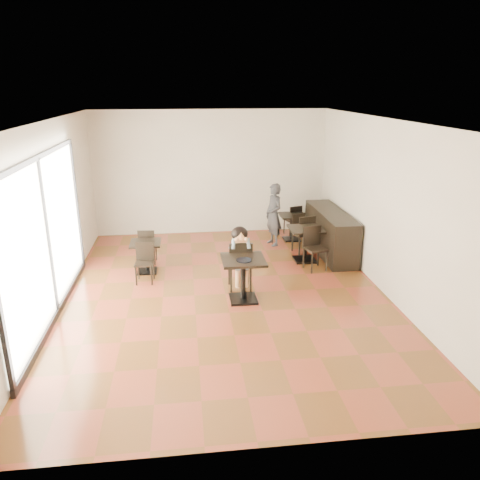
{
  "coord_description": "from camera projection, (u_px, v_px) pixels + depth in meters",
  "views": [
    {
      "loc": [
        -0.7,
        -8.07,
        3.76
      ],
      "look_at": [
        0.3,
        0.2,
        1.0
      ],
      "focal_mm": 35.0,
      "sensor_mm": 36.0,
      "label": 1
    }
  ],
  "objects": [
    {
      "name": "child",
      "position": [
        240.0,
        258.0,
        8.94
      ],
      "size": [
        0.44,
        0.62,
        1.23
      ],
      "primitive_type": null,
      "color": "gray",
      "rests_on": "child_chair"
    },
    {
      "name": "wall_front",
      "position": [
        261.0,
        316.0,
        4.59
      ],
      "size": [
        6.0,
        0.01,
        3.2
      ],
      "primitive_type": "cube",
      "color": "beige",
      "rests_on": "floor"
    },
    {
      "name": "pizza_slice",
      "position": [
        241.0,
        239.0,
        8.62
      ],
      "size": [
        0.29,
        0.22,
        0.07
      ],
      "primitive_type": null,
      "color": "#EFC37B",
      "rests_on": "child"
    },
    {
      "name": "adult_patron",
      "position": [
        274.0,
        215.0,
        11.38
      ],
      "size": [
        0.52,
        0.64,
        1.53
      ],
      "primitive_type": "imported",
      "rotation": [
        0.0,
        0.0,
        -1.25
      ],
      "color": "#36363A",
      "rests_on": "floor"
    },
    {
      "name": "cafe_table_back",
      "position": [
        292.0,
        227.0,
        11.86
      ],
      "size": [
        0.8,
        0.8,
        0.67
      ],
      "primitive_type": null,
      "rotation": [
        0.0,
        0.0,
        0.32
      ],
      "color": "black",
      "rests_on": "floor"
    },
    {
      "name": "child_chair",
      "position": [
        240.0,
        264.0,
        8.98
      ],
      "size": [
        0.44,
        0.44,
        0.98
      ],
      "primitive_type": null,
      "rotation": [
        0.0,
        0.0,
        3.14
      ],
      "color": "black",
      "rests_on": "floor"
    },
    {
      "name": "chair_back_b",
      "position": [
        302.0,
        231.0,
        11.34
      ],
      "size": [
        0.46,
        0.46,
        0.8
      ],
      "primitive_type": null,
      "rotation": [
        0.0,
        0.0,
        0.32
      ],
      "color": "black",
      "rests_on": "floor"
    },
    {
      "name": "plate",
      "position": [
        244.0,
        260.0,
        8.26
      ],
      "size": [
        0.27,
        0.27,
        0.02
      ],
      "primitive_type": "cylinder",
      "color": "black",
      "rests_on": "child_table"
    },
    {
      "name": "wall_right",
      "position": [
        385.0,
        207.0,
        8.7
      ],
      "size": [
        0.01,
        8.0,
        3.2
      ],
      "primitive_type": "cube",
      "color": "beige",
      "rests_on": "floor"
    },
    {
      "name": "storefront_window",
      "position": [
        46.0,
        238.0,
        7.61
      ],
      "size": [
        0.04,
        4.5,
        2.6
      ],
      "primitive_type": "cube",
      "color": "white",
      "rests_on": "floor"
    },
    {
      "name": "cafe_table_left",
      "position": [
        146.0,
        257.0,
        9.81
      ],
      "size": [
        0.67,
        0.67,
        0.66
      ],
      "primitive_type": null,
      "rotation": [
        0.0,
        0.0,
        -0.07
      ],
      "color": "black",
      "rests_on": "floor"
    },
    {
      "name": "floor",
      "position": [
        225.0,
        294.0,
        8.86
      ],
      "size": [
        6.0,
        8.0,
        0.01
      ],
      "primitive_type": "cube",
      "color": "brown",
      "rests_on": "ground"
    },
    {
      "name": "cafe_table_mid",
      "position": [
        305.0,
        244.0,
        10.43
      ],
      "size": [
        0.88,
        0.88,
        0.76
      ],
      "primitive_type": null,
      "rotation": [
        0.0,
        0.0,
        0.25
      ],
      "color": "black",
      "rests_on": "floor"
    },
    {
      "name": "chair_mid_a",
      "position": [
        303.0,
        234.0,
        10.94
      ],
      "size": [
        0.5,
        0.5,
        0.92
      ],
      "primitive_type": null,
      "rotation": [
        0.0,
        0.0,
        3.4
      ],
      "color": "black",
      "rests_on": "floor"
    },
    {
      "name": "wall_left",
      "position": [
        50.0,
        218.0,
        8.02
      ],
      "size": [
        0.01,
        8.0,
        3.2
      ],
      "primitive_type": "cube",
      "color": "beige",
      "rests_on": "floor"
    },
    {
      "name": "service_counter",
      "position": [
        330.0,
        232.0,
        10.89
      ],
      "size": [
        0.6,
        2.4,
        1.0
      ],
      "primitive_type": "cube",
      "color": "black",
      "rests_on": "floor"
    },
    {
      "name": "chair_back_a",
      "position": [
        292.0,
        220.0,
        12.27
      ],
      "size": [
        0.46,
        0.46,
        0.8
      ],
      "primitive_type": null,
      "rotation": [
        0.0,
        0.0,
        3.46
      ],
      "color": "black",
      "rests_on": "floor"
    },
    {
      "name": "chair_mid_b",
      "position": [
        316.0,
        249.0,
        9.9
      ],
      "size": [
        0.5,
        0.5,
        0.92
      ],
      "primitive_type": null,
      "rotation": [
        0.0,
        0.0,
        0.25
      ],
      "color": "black",
      "rests_on": "floor"
    },
    {
      "name": "chair_left_a",
      "position": [
        148.0,
        246.0,
        10.31
      ],
      "size": [
        0.38,
        0.38,
        0.8
      ],
      "primitive_type": null,
      "rotation": [
        0.0,
        0.0,
        3.07
      ],
      "color": "black",
      "rests_on": "floor"
    },
    {
      "name": "ceiling",
      "position": [
        223.0,
        120.0,
        7.86
      ],
      "size": [
        6.0,
        8.0,
        0.01
      ],
      "primitive_type": "cube",
      "color": "silver",
      "rests_on": "floor"
    },
    {
      "name": "child_table",
      "position": [
        243.0,
        280.0,
        8.49
      ],
      "size": [
        0.77,
        0.77,
        0.81
      ],
      "primitive_type": null,
      "color": "black",
      "rests_on": "floor"
    },
    {
      "name": "wall_back",
      "position": [
        211.0,
        173.0,
        12.13
      ],
      "size": [
        6.0,
        0.01,
        3.2
      ],
      "primitive_type": "cube",
      "color": "beige",
      "rests_on": "floor"
    },
    {
      "name": "chair_left_b",
      "position": [
        144.0,
        263.0,
        9.27
      ],
      "size": [
        0.38,
        0.38,
        0.8
      ],
      "primitive_type": null,
      "rotation": [
        0.0,
        0.0,
        -0.07
      ],
      "color": "black",
      "rests_on": "floor"
    }
  ]
}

